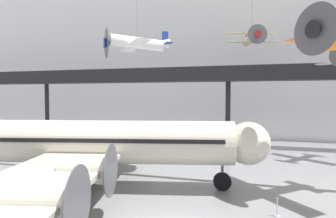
{
  "coord_description": "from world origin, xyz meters",
  "views": [
    {
      "loc": [
        3.98,
        -14.25,
        6.91
      ],
      "look_at": [
        -3.74,
        11.49,
        5.67
      ],
      "focal_mm": 32.0,
      "sensor_mm": 36.0,
      "label": 1
    }
  ],
  "objects_px": {
    "airliner_silver_main": "(78,142)",
    "suspended_plane_white_twin": "(137,43)",
    "stanchion_barrier": "(277,211)",
    "suspended_plane_cream_biplane": "(252,39)"
  },
  "relations": [
    {
      "from": "airliner_silver_main",
      "to": "suspended_plane_white_twin",
      "type": "distance_m",
      "value": 12.11
    },
    {
      "from": "suspended_plane_white_twin",
      "to": "stanchion_barrier",
      "type": "height_order",
      "value": "suspended_plane_white_twin"
    },
    {
      "from": "airliner_silver_main",
      "to": "stanchion_barrier",
      "type": "distance_m",
      "value": 14.32
    },
    {
      "from": "airliner_silver_main",
      "to": "suspended_plane_white_twin",
      "type": "height_order",
      "value": "suspended_plane_white_twin"
    },
    {
      "from": "suspended_plane_white_twin",
      "to": "airliner_silver_main",
      "type": "bearing_deg",
      "value": 45.29
    },
    {
      "from": "airliner_silver_main",
      "to": "stanchion_barrier",
      "type": "relative_size",
      "value": 30.13
    },
    {
      "from": "suspended_plane_white_twin",
      "to": "suspended_plane_cream_biplane",
      "type": "bearing_deg",
      "value": -162.57
    },
    {
      "from": "airliner_silver_main",
      "to": "stanchion_barrier",
      "type": "height_order",
      "value": "airliner_silver_main"
    },
    {
      "from": "airliner_silver_main",
      "to": "suspended_plane_cream_biplane",
      "type": "relative_size",
      "value": 3.87
    },
    {
      "from": "suspended_plane_cream_biplane",
      "to": "stanchion_barrier",
      "type": "relative_size",
      "value": 7.78
    }
  ]
}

